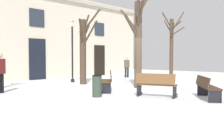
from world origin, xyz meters
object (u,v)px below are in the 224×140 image
object	(u,v)px
tree_center	(83,48)
streetlamp	(72,44)
tree_left_of_center	(172,44)
litter_bin	(97,86)
person_by_shop_door	(0,71)
bench_near_center_tree	(207,87)
tree_foreground	(138,40)
bench_facing_shops	(156,85)
bench_near_lamp	(108,81)
person_crossing_plaza	(127,66)

from	to	relation	value
tree_center	streetlamp	xyz separation A→B (m)	(0.37, 1.43, 0.29)
tree_left_of_center	litter_bin	size ratio (longest dim) A/B	5.71
tree_left_of_center	streetlamp	xyz separation A→B (m)	(-6.55, 3.13, -0.16)
streetlamp	person_by_shop_door	xyz separation A→B (m)	(-5.30, -1.63, -1.38)
litter_bin	bench_near_center_tree	world-z (taller)	litter_bin
tree_foreground	tree_left_of_center	world-z (taller)	tree_foreground
tree_center	bench_facing_shops	bearing A→B (deg)	-104.01
bench_facing_shops	bench_near_center_tree	world-z (taller)	bench_facing_shops
litter_bin	streetlamp	bearing A→B (deg)	59.00
bench_facing_shops	bench_near_lamp	bearing A→B (deg)	-17.04
bench_near_center_tree	person_by_shop_door	size ratio (longest dim) A/B	1.05
tree_foreground	tree_left_of_center	distance (m)	6.52
person_by_shop_door	bench_near_center_tree	bearing A→B (deg)	-78.60
streetlamp	bench_near_lamp	distance (m)	5.33
litter_bin	tree_left_of_center	bearing A→B (deg)	13.41
bench_near_lamp	person_by_shop_door	size ratio (longest dim) A/B	0.86
streetlamp	bench_near_lamp	size ratio (longest dim) A/B	2.55
tree_left_of_center	streetlamp	distance (m)	7.26
tree_center	bench_near_lamp	size ratio (longest dim) A/B	2.82
streetlamp	person_crossing_plaza	distance (m)	5.49
litter_bin	bench_near_lamp	bearing A→B (deg)	28.82
tree_center	bench_near_lamp	bearing A→B (deg)	-114.00
tree_left_of_center	bench_near_lamp	world-z (taller)	tree_left_of_center
tree_left_of_center	streetlamp	size ratio (longest dim) A/B	1.26
tree_left_of_center	litter_bin	world-z (taller)	tree_left_of_center
tree_foreground	litter_bin	world-z (taller)	tree_foreground
bench_facing_shops	bench_near_center_tree	bearing A→B (deg)	-167.61
bench_near_lamp	person_by_shop_door	world-z (taller)	person_by_shop_door
bench_near_lamp	person_crossing_plaza	distance (m)	8.48
tree_left_of_center	bench_near_center_tree	world-z (taller)	tree_left_of_center
bench_near_center_tree	person_by_shop_door	distance (m)	8.46
streetlamp	litter_bin	bearing A→B (deg)	-121.00
tree_left_of_center	bench_facing_shops	bearing A→B (deg)	-153.97
litter_bin	tree_foreground	bearing A→B (deg)	10.74
bench_facing_shops	bench_near_lamp	world-z (taller)	bench_near_lamp
tree_foreground	bench_facing_shops	world-z (taller)	tree_foreground
bench_facing_shops	bench_near_center_tree	size ratio (longest dim) A/B	0.89
tree_foreground	streetlamp	distance (m)	4.81
litter_bin	bench_near_lamp	distance (m)	1.70
tree_left_of_center	bench_near_center_tree	distance (m)	9.61
streetlamp	bench_facing_shops	world-z (taller)	streetlamp
streetlamp	person_crossing_plaza	world-z (taller)	streetlamp
streetlamp	bench_near_center_tree	world-z (taller)	streetlamp
tree_foreground	tree_left_of_center	xyz separation A→B (m)	(6.30, 1.67, 0.09)
tree_left_of_center	person_by_shop_door	distance (m)	12.04
tree_left_of_center	streetlamp	world-z (taller)	tree_left_of_center
tree_foreground	person_by_shop_door	world-z (taller)	tree_foreground
bench_near_center_tree	person_by_shop_door	xyz separation A→B (m)	(-4.40, 7.20, 0.52)
tree_left_of_center	person_by_shop_door	size ratio (longest dim) A/B	2.77
bench_near_center_tree	bench_near_lamp	bearing A→B (deg)	65.89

